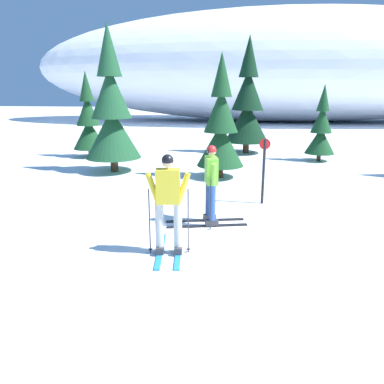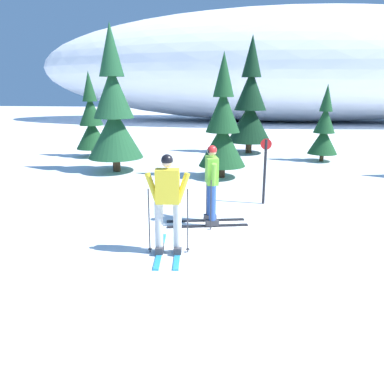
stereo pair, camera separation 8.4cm
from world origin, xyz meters
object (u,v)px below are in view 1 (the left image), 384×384
skier_lime_jacket (211,183)px  trail_marker_post (264,168)px  pine_tree_far_left (88,122)px  pine_tree_center_right (247,105)px  pine_tree_right (321,130)px  pine_tree_left (112,112)px  pine_tree_center_left (221,127)px  skier_yellow_jacket (168,203)px

skier_lime_jacket → trail_marker_post: size_ratio=1.07×
skier_lime_jacket → pine_tree_far_left: size_ratio=0.50×
skier_lime_jacket → pine_tree_center_right: size_ratio=0.35×
pine_tree_right → trail_marker_post: bearing=-112.4°
pine_tree_left → pine_tree_center_left: size_ratio=1.25×
pine_tree_center_left → pine_tree_center_right: pine_tree_center_right is taller
pine_tree_left → skier_lime_jacket: bearing=-52.6°
pine_tree_left → pine_tree_center_right: (4.84, 4.89, 0.07)m
trail_marker_post → pine_tree_center_left: bearing=113.4°
pine_tree_left → trail_marker_post: pine_tree_left is taller
skier_lime_jacket → trail_marker_post: bearing=54.4°
pine_tree_far_left → pine_tree_left: (2.07, -2.89, 0.59)m
skier_yellow_jacket → pine_tree_center_right: size_ratio=0.35×
pine_tree_right → trail_marker_post: (-2.71, -6.56, -0.35)m
pine_tree_far_left → pine_tree_center_left: pine_tree_center_left is taller
skier_lime_jacket → pine_tree_center_right: (0.91, 10.02, 1.28)m
pine_tree_right → trail_marker_post: pine_tree_right is taller
pine_tree_far_left → pine_tree_right: bearing=1.5°
skier_lime_jacket → pine_tree_center_right: pine_tree_center_right is taller
skier_yellow_jacket → pine_tree_far_left: pine_tree_far_left is taller
pine_tree_left → pine_tree_center_left: 3.94m
pine_tree_center_left → pine_tree_center_right: bearing=80.0°
pine_tree_center_left → skier_lime_jacket: bearing=-89.5°
pine_tree_right → pine_tree_left: bearing=-158.2°
pine_tree_right → trail_marker_post: size_ratio=1.84×
pine_tree_left → pine_tree_center_left: pine_tree_left is taller
skier_lime_jacket → pine_tree_left: pine_tree_left is taller
skier_lime_jacket → pine_tree_center_left: bearing=90.5°
pine_tree_left → pine_tree_far_left: bearing=125.7°
pine_tree_center_left → pine_tree_center_right: size_ratio=0.77×
skier_lime_jacket → pine_tree_left: (-3.93, 5.13, 1.21)m
pine_tree_left → pine_tree_right: 8.52m
pine_tree_right → pine_tree_far_left: bearing=-178.5°
skier_yellow_jacket → skier_lime_jacket: bearing=69.8°
pine_tree_center_right → pine_tree_right: pine_tree_center_right is taller
skier_lime_jacket → pine_tree_left: 6.57m
skier_yellow_jacket → pine_tree_far_left: bearing=119.0°
pine_tree_right → pine_tree_center_left: bearing=-137.7°
skier_yellow_jacket → trail_marker_post: (1.85, 3.41, -0.01)m
skier_yellow_jacket → trail_marker_post: size_ratio=1.07×
skier_lime_jacket → trail_marker_post: 2.12m
pine_tree_left → pine_tree_right: size_ratio=1.63×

